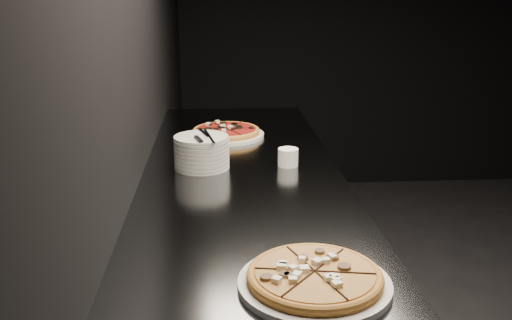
{
  "coord_description": "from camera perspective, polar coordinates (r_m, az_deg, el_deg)",
  "views": [
    {
      "loc": [
        -2.22,
        -1.96,
        1.59
      ],
      "look_at": [
        -2.08,
        0.04,
        0.98
      ],
      "focal_mm": 40.0,
      "sensor_mm": 36.0,
      "label": 1
    }
  ],
  "objects": [
    {
      "name": "wall_back",
      "position": [
        4.98,
        23.18,
        13.59
      ],
      "size": [
        5.0,
        0.02,
        2.8
      ],
      "primitive_type": "cube",
      "color": "black",
      "rests_on": "floor"
    },
    {
      "name": "pizza_mushroom",
      "position": [
        1.35,
        5.87,
        -11.7
      ],
      "size": [
        0.37,
        0.37,
        0.04
      ],
      "rotation": [
        0.0,
        0.0,
        -0.17
      ],
      "color": "silver",
      "rests_on": "counter"
    },
    {
      "name": "cutlery",
      "position": [
        2.15,
        -5.3,
        2.36
      ],
      "size": [
        0.07,
        0.22,
        0.01
      ],
      "rotation": [
        0.0,
        0.0,
        0.28
      ],
      "color": "silver",
      "rests_on": "plate_stack"
    },
    {
      "name": "wall_left",
      "position": [
        1.99,
        -12.35,
        11.22
      ],
      "size": [
        0.02,
        5.0,
        2.8
      ],
      "primitive_type": "cube",
      "color": "black",
      "rests_on": "floor"
    },
    {
      "name": "plate_stack",
      "position": [
        2.18,
        -5.46,
        0.81
      ],
      "size": [
        0.21,
        0.21,
        0.12
      ],
      "color": "silver",
      "rests_on": "counter"
    },
    {
      "name": "pizza_tomato",
      "position": [
        2.63,
        -3.0,
        2.8
      ],
      "size": [
        0.35,
        0.35,
        0.04
      ],
      "rotation": [
        0.0,
        0.0,
        -0.05
      ],
      "color": "silver",
      "rests_on": "counter"
    },
    {
      "name": "counter",
      "position": [
        2.26,
        -1.23,
        -12.88
      ],
      "size": [
        0.74,
        2.44,
        0.92
      ],
      "color": "#575A5E",
      "rests_on": "floor"
    },
    {
      "name": "ramekin",
      "position": [
        2.2,
        3.22,
        0.33
      ],
      "size": [
        0.08,
        0.08,
        0.07
      ],
      "color": "white",
      "rests_on": "counter"
    }
  ]
}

